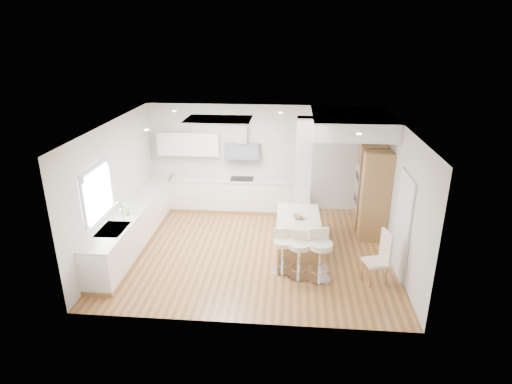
# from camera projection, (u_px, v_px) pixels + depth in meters

# --- Properties ---
(ground) EXTENTS (6.00, 6.00, 0.00)m
(ground) POSITION_uv_depth(u_px,v_px,m) (253.00, 250.00, 9.46)
(ground) COLOR #A26C3C
(ground) RESTS_ON ground
(ceiling) EXTENTS (6.00, 5.00, 0.02)m
(ceiling) POSITION_uv_depth(u_px,v_px,m) (253.00, 250.00, 9.46)
(ceiling) COLOR white
(ceiling) RESTS_ON ground
(wall_back) EXTENTS (6.00, 0.04, 2.80)m
(wall_back) POSITION_uv_depth(u_px,v_px,m) (262.00, 158.00, 11.29)
(wall_back) COLOR silver
(wall_back) RESTS_ON ground
(wall_left) EXTENTS (0.04, 5.00, 2.80)m
(wall_left) POSITION_uv_depth(u_px,v_px,m) (115.00, 187.00, 9.20)
(wall_left) COLOR silver
(wall_left) RESTS_ON ground
(wall_right) EXTENTS (0.04, 5.00, 2.80)m
(wall_right) POSITION_uv_depth(u_px,v_px,m) (399.00, 196.00, 8.72)
(wall_right) COLOR silver
(wall_right) RESTS_ON ground
(skylight) EXTENTS (4.10, 2.10, 0.06)m
(skylight) POSITION_uv_depth(u_px,v_px,m) (219.00, 120.00, 9.09)
(skylight) COLOR white
(skylight) RESTS_ON ground
(window_left) EXTENTS (0.06, 1.28, 1.07)m
(window_left) POSITION_uv_depth(u_px,v_px,m) (97.00, 189.00, 8.26)
(window_left) COLOR silver
(window_left) RESTS_ON ground
(doorway_right) EXTENTS (0.05, 1.00, 2.10)m
(doorway_right) POSITION_uv_depth(u_px,v_px,m) (403.00, 226.00, 8.31)
(doorway_right) COLOR #4E473E
(doorway_right) RESTS_ON ground
(counter_left) EXTENTS (0.63, 4.50, 1.35)m
(counter_left) POSITION_uv_depth(u_px,v_px,m) (136.00, 223.00, 9.73)
(counter_left) COLOR #A47946
(counter_left) RESTS_ON ground
(counter_back) EXTENTS (3.62, 0.63, 2.50)m
(counter_back) POSITION_uv_depth(u_px,v_px,m) (227.00, 185.00, 11.36)
(counter_back) COLOR #A47946
(counter_back) RESTS_ON ground
(pillar) EXTENTS (0.35, 0.35, 2.80)m
(pillar) POSITION_uv_depth(u_px,v_px,m) (303.00, 178.00, 9.76)
(pillar) COLOR white
(pillar) RESTS_ON ground
(soffit) EXTENTS (1.78, 2.20, 0.40)m
(soffit) POSITION_uv_depth(u_px,v_px,m) (351.00, 123.00, 9.67)
(soffit) COLOR white
(soffit) RESTS_ON ground
(oven_column) EXTENTS (0.63, 1.21, 2.10)m
(oven_column) POSITION_uv_depth(u_px,v_px,m) (372.00, 190.00, 10.02)
(oven_column) COLOR #A47946
(oven_column) RESTS_ON ground
(peninsula) EXTENTS (0.94, 1.40, 0.90)m
(peninsula) POSITION_uv_depth(u_px,v_px,m) (298.00, 233.00, 9.34)
(peninsula) COLOR #A47946
(peninsula) RESTS_ON ground
(bar_stool_a) EXTENTS (0.47, 0.47, 0.90)m
(bar_stool_a) POSITION_uv_depth(u_px,v_px,m) (283.00, 249.00, 8.47)
(bar_stool_a) COLOR silver
(bar_stool_a) RESTS_ON ground
(bar_stool_b) EXTENTS (0.47, 0.47, 0.97)m
(bar_stool_b) POSITION_uv_depth(u_px,v_px,m) (299.00, 253.00, 8.27)
(bar_stool_b) COLOR silver
(bar_stool_b) RESTS_ON ground
(bar_stool_c) EXTENTS (0.58, 0.58, 1.04)m
(bar_stool_c) POSITION_uv_depth(u_px,v_px,m) (320.00, 253.00, 8.16)
(bar_stool_c) COLOR silver
(bar_stool_c) RESTS_ON ground
(dining_chair) EXTENTS (0.52, 0.52, 1.06)m
(dining_chair) POSITION_uv_depth(u_px,v_px,m) (381.00, 255.00, 8.12)
(dining_chair) COLOR #F2E6C5
(dining_chair) RESTS_ON ground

